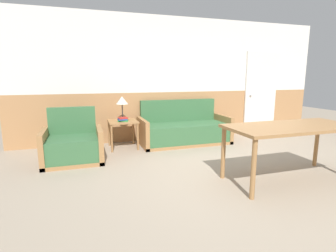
# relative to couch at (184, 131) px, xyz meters

# --- Properties ---
(ground_plane) EXTENTS (16.00, 16.00, 0.00)m
(ground_plane) POSITION_rel_couch_xyz_m (0.05, -2.13, -0.27)
(ground_plane) COLOR gray
(wall_back) EXTENTS (7.20, 0.06, 2.70)m
(wall_back) POSITION_rel_couch_xyz_m (0.05, 0.50, 1.08)
(wall_back) COLOR #AD7A4C
(wall_back) RESTS_ON ground_plane
(couch) EXTENTS (1.90, 0.87, 0.91)m
(couch) POSITION_rel_couch_xyz_m (0.00, 0.00, 0.00)
(couch) COLOR #9E7042
(couch) RESTS_ON ground_plane
(armchair) EXTENTS (0.96, 0.81, 0.89)m
(armchair) POSITION_rel_couch_xyz_m (-2.24, -0.59, -0.00)
(armchair) COLOR #9E7042
(armchair) RESTS_ON ground_plane
(side_table) EXTENTS (0.56, 0.56, 0.56)m
(side_table) POSITION_rel_couch_xyz_m (-1.31, -0.00, 0.20)
(side_table) COLOR #9E7042
(side_table) RESTS_ON ground_plane
(table_lamp) EXTENTS (0.24, 0.24, 0.47)m
(table_lamp) POSITION_rel_couch_xyz_m (-1.29, 0.10, 0.66)
(table_lamp) COLOR #262628
(table_lamp) RESTS_ON side_table
(book_stack) EXTENTS (0.22, 0.18, 0.08)m
(book_stack) POSITION_rel_couch_xyz_m (-1.32, -0.10, 0.33)
(book_stack) COLOR #2D7F3D
(book_stack) RESTS_ON side_table
(dining_table) EXTENTS (1.80, 0.81, 0.77)m
(dining_table) POSITION_rel_couch_xyz_m (0.63, -2.38, 0.43)
(dining_table) COLOR #9E7042
(dining_table) RESTS_ON ground_plane
(entry_door) EXTENTS (0.90, 0.09, 2.01)m
(entry_door) POSITION_rel_couch_xyz_m (2.24, 0.45, 0.74)
(entry_door) COLOR silver
(entry_door) RESTS_ON ground_plane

